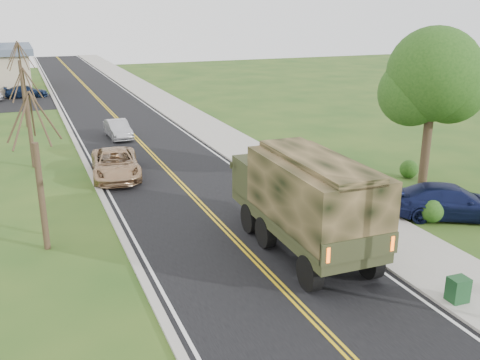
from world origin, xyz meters
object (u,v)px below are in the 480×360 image
suv_champagne (115,164)px  utility_box_near (458,290)px  pickup_navy (451,202)px  sedan_silver (118,129)px  military_truck (305,196)px

suv_champagne → utility_box_near: bearing=-60.2°
utility_box_near → pickup_navy: bearing=51.2°
sedan_silver → pickup_navy: pickup_navy is taller
military_truck → pickup_navy: (7.66, 0.60, -1.50)m
sedan_silver → utility_box_near: (5.75, -26.61, -0.14)m
suv_champagne → sedan_silver: bearing=85.6°
military_truck → utility_box_near: 6.04m
sedan_silver → pickup_navy: 23.47m
suv_champagne → utility_box_near: suv_champagne is taller
military_truck → pickup_navy: bearing=5.6°
military_truck → utility_box_near: military_truck is taller
sedan_silver → pickup_navy: (10.80, -20.84, 0.10)m
military_truck → suv_champagne: bearing=112.9°
suv_champagne → pickup_navy: same height
military_truck → sedan_silver: (-3.14, 21.44, -1.60)m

